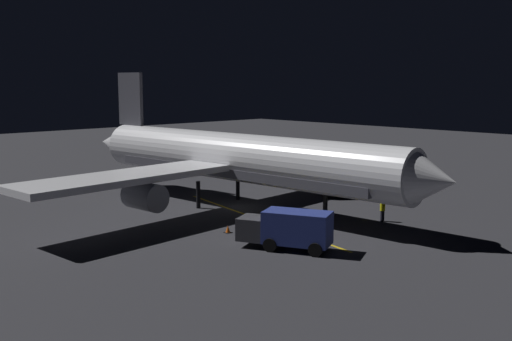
{
  "coord_description": "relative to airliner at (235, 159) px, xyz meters",
  "views": [
    {
      "loc": [
        33.69,
        37.21,
        10.78
      ],
      "look_at": [
        0.0,
        2.0,
        3.5
      ],
      "focal_mm": 41.42,
      "sensor_mm": 36.0,
      "label": 1
    }
  ],
  "objects": [
    {
      "name": "ground_crew_worker",
      "position": [
        -4.76,
        12.03,
        -3.33
      ],
      "size": [
        0.4,
        0.4,
        1.74
      ],
      "color": "black",
      "rests_on": "ground_plane"
    },
    {
      "name": "traffic_cone_under_wing",
      "position": [
        -0.05,
        6.74,
        -3.96
      ],
      "size": [
        0.5,
        0.5,
        0.55
      ],
      "color": "#EA590F",
      "rests_on": "ground_plane"
    },
    {
      "name": "traffic_cone_near_right",
      "position": [
        6.35,
        6.35,
        -3.96
      ],
      "size": [
        0.5,
        0.5,
        0.55
      ],
      "color": "#EA590F",
      "rests_on": "ground_plane"
    },
    {
      "name": "catering_truck",
      "position": [
        -11.04,
        4.22,
        -3.02
      ],
      "size": [
        5.52,
        4.96,
        2.33
      ],
      "color": "maroon",
      "rests_on": "ground_plane"
    },
    {
      "name": "ground_plane",
      "position": [
        -0.05,
        0.62,
        -4.31
      ],
      "size": [
        180.0,
        180.0,
        0.2
      ],
      "primitive_type": "cube",
      "color": "#2F2F34"
    },
    {
      "name": "traffic_cone_near_left",
      "position": [
        3.9,
        10.98,
        -3.96
      ],
      "size": [
        0.5,
        0.5,
        0.55
      ],
      "color": "#EA590F",
      "rests_on": "ground_plane"
    },
    {
      "name": "baggage_truck",
      "position": [
        6.3,
        12.32,
        -2.91
      ],
      "size": [
        4.45,
        6.39,
        2.56
      ],
      "color": "navy",
      "rests_on": "ground_plane"
    },
    {
      "name": "airliner",
      "position": [
        0.0,
        0.0,
        0.0
      ],
      "size": [
        38.97,
        40.07,
        11.77
      ],
      "color": "white",
      "rests_on": "ground_plane"
    },
    {
      "name": "apron_guide_stripe",
      "position": [
        1.75,
        4.62,
        -4.21
      ],
      "size": [
        4.59,
        22.14,
        0.01
      ],
      "primitive_type": "cube",
      "rotation": [
        0.0,
        0.0,
        -0.19
      ],
      "color": "gold",
      "rests_on": "ground_plane"
    }
  ]
}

